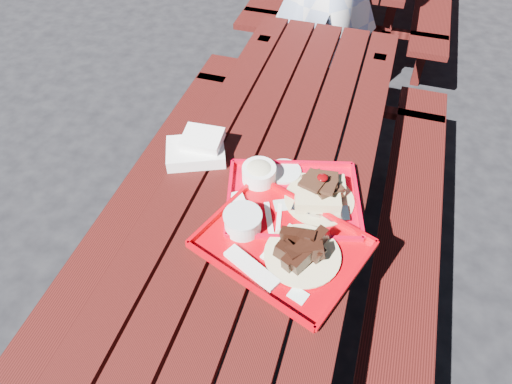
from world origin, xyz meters
TOP-DOWN VIEW (x-y plane):
  - ground at (0.00, 0.00)m, footprint 60.00×60.00m
  - picnic_table_near at (-0.00, 0.00)m, footprint 1.41×2.40m
  - near_tray at (0.11, -0.07)m, footprint 0.54×0.47m
  - far_tray at (0.12, -0.30)m, footprint 0.60×0.53m
  - white_cloth at (-0.29, 0.03)m, footprint 0.27×0.23m

SIDE VIEW (x-z plane):
  - ground at x=0.00m, z-range 0.00..0.00m
  - picnic_table_near at x=0.00m, z-range 0.19..0.94m
  - far_tray at x=0.12m, z-range 0.73..0.82m
  - near_tray at x=0.11m, z-range 0.71..0.86m
  - white_cloth at x=-0.29m, z-range 0.74..0.83m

